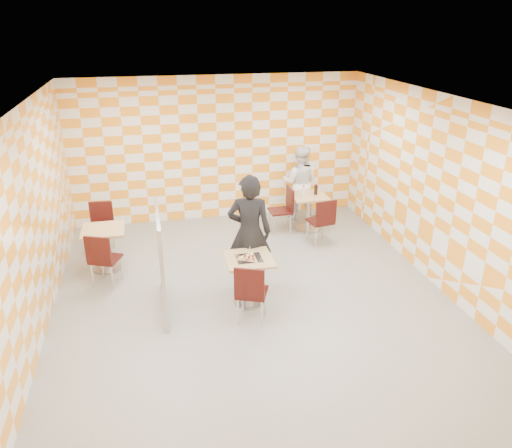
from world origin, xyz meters
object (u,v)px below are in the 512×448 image
Objects in this scene: main_table at (249,272)px; soda_bottle at (316,190)px; empty_table at (105,242)px; sport_bottle at (304,191)px; chair_second_front at (323,218)px; chair_empty_far at (101,223)px; man_dark at (250,232)px; second_table at (308,206)px; man_white at (300,183)px; chair_second_side at (285,206)px; chair_main_front at (251,290)px; chair_empty_near at (102,256)px; partition at (161,261)px.

main_table is 3.26× the size of soda_bottle.
empty_table is 3.26× the size of soda_bottle.
chair_second_front is at bearing -80.66° from sport_bottle.
chair_empty_far is (-4.06, 0.67, 0.00)m from chair_second_front.
chair_second_front is 0.49× the size of man_dark.
chair_second_front is 2.11m from man_dark.
man_white reaches higher than second_table.
main_table is 0.81× the size of chair_second_side.
soda_bottle is at bearing 81.88° from chair_second_front.
chair_second_front reaches higher than main_table.
chair_empty_far is at bearing 34.38° from man_white.
main_table is at bearing -125.05° from second_table.
man_white is at bearing 63.59° from chair_main_front.
partition is at bearing -43.51° from chair_empty_near.
chair_second_front is 1.46m from man_white.
partition is 0.97× the size of man_white.
chair_second_front is at bearing 28.00° from partition.
chair_second_side is 3.76m from chair_empty_near.
second_table is at bearing -176.76° from soda_bottle.
sport_bottle is (1.74, 3.11, 0.29)m from chair_main_front.
chair_empty_near is 0.49× the size of man_dark.
main_table is 3.75× the size of sport_bottle.
main_table is 0.59m from chair_main_front.
chair_main_front is 0.60× the size of partition.
second_table is at bearing 92.82° from chair_second_front.
partition is (0.90, -0.86, 0.25)m from chair_empty_near.
man_dark reaches higher than soda_bottle.
empty_table is 0.48× the size of partition.
chair_second_side is (1.25, 2.51, 0.04)m from main_table.
main_table is 2.80m from chair_second_side.
partition is at bearing -66.39° from chair_empty_far.
empty_table is at bearing -165.22° from chair_second_side.
second_table is 0.35m from sport_bottle.
chair_empty_near is at bearing -89.68° from empty_table.
chair_second_side reaches higher than main_table.
man_dark is (0.21, 1.07, 0.40)m from chair_main_front.
man_dark reaches higher than chair_second_front.
sport_bottle reaches higher than chair_second_front.
soda_bottle reaches higher than chair_second_front.
sport_bottle is at bearing 56.92° from main_table.
chair_second_front reaches higher than empty_table.
man_white is 6.92× the size of soda_bottle.
partition is (1.00, -2.29, 0.25)m from chair_empty_far.
sport_bottle is 0.87× the size of soda_bottle.
chair_main_front is at bearing -29.88° from partition.
partition is 6.74× the size of soda_bottle.
sport_bottle is (0.40, 0.02, 0.29)m from chair_second_side.
chair_second_side is (3.43, 0.91, 0.04)m from empty_table.
chair_empty_far is at bearing -24.22° from man_dark.
second_table is 0.74m from man_white.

